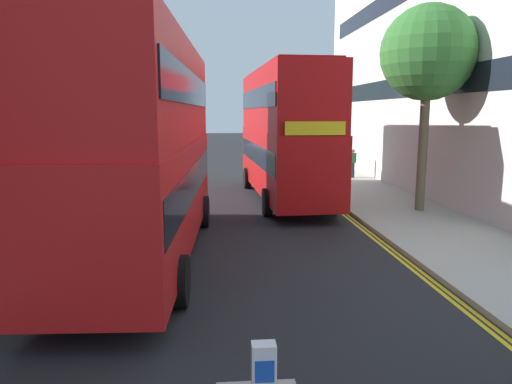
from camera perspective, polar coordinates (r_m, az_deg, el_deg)
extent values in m
cube|color=#ADA89E|center=(18.70, 17.29, -2.48)|extent=(4.00, 80.00, 0.14)
cube|color=#ADA89E|center=(18.34, -23.83, -3.09)|extent=(4.00, 80.00, 0.14)
cube|color=yellow|center=(16.17, 13.02, -4.36)|extent=(0.10, 56.00, 0.01)
cube|color=yellow|center=(16.12, 12.47, -4.38)|extent=(0.10, 56.00, 0.01)
cube|color=white|center=(5.90, 0.92, -21.71)|extent=(0.28, 0.20, 0.95)
cube|color=blue|center=(5.72, 1.04, -20.62)|extent=(0.22, 0.01, 0.26)
cube|color=red|center=(12.78, -12.93, -0.03)|extent=(3.01, 10.91, 2.60)
cube|color=red|center=(12.62, -13.36, 11.47)|extent=(2.95, 10.69, 2.50)
cube|color=black|center=(12.73, -12.98, 1.30)|extent=(3.02, 10.48, 0.84)
cube|color=black|center=(12.63, -13.38, 11.92)|extent=(3.00, 10.26, 0.80)
cube|color=yellow|center=(17.93, -9.91, 7.70)|extent=(2.00, 0.16, 0.44)
cube|color=maroon|center=(12.74, -13.60, 17.31)|extent=(2.71, 9.82, 0.10)
cylinder|color=black|center=(16.48, -14.90, -2.34)|extent=(0.35, 1.05, 1.04)
cylinder|color=black|center=(16.11, -6.19, -2.34)|extent=(0.35, 1.05, 1.04)
cylinder|color=black|center=(10.28, -23.18, -9.90)|extent=(0.35, 1.05, 1.04)
cylinder|color=black|center=(9.67, -8.98, -10.43)|extent=(0.35, 1.05, 1.04)
cube|color=#B20F0F|center=(20.99, 3.34, 3.81)|extent=(2.97, 10.90, 2.60)
cube|color=#B20F0F|center=(20.89, 3.41, 10.79)|extent=(2.91, 10.68, 2.50)
cube|color=black|center=(20.96, 3.35, 4.63)|extent=(2.98, 10.47, 0.84)
cube|color=black|center=(20.90, 3.41, 11.06)|extent=(2.96, 10.25, 0.80)
cube|color=yellow|center=(15.64, 7.07, 7.54)|extent=(2.00, 0.15, 0.44)
cube|color=maroon|center=(20.97, 3.44, 14.34)|extent=(2.67, 9.81, 0.10)
cylinder|color=black|center=(18.22, 9.12, -1.03)|extent=(0.34, 1.05, 1.04)
cylinder|color=black|center=(17.68, 1.33, -1.23)|extent=(0.34, 1.05, 1.04)
cylinder|color=black|center=(24.63, 4.73, 1.77)|extent=(0.34, 1.05, 1.04)
cylinder|color=black|center=(24.24, -1.06, 1.67)|extent=(0.34, 1.05, 1.04)
cylinder|color=#2D2D38|center=(27.76, 11.42, 2.57)|extent=(0.22, 0.22, 0.85)
cube|color=#338C4C|center=(27.68, 11.47, 4.02)|extent=(0.34, 0.22, 0.56)
sphere|color=#9E7051|center=(27.65, 11.50, 4.82)|extent=(0.20, 0.20, 0.20)
cylinder|color=#6B6047|center=(18.90, 19.24, 5.04)|extent=(0.34, 0.34, 4.75)
cylinder|color=#6B6047|center=(18.99, 21.36, 13.28)|extent=(0.45, 1.12, 0.84)
cylinder|color=#6B6047|center=(19.57, 18.38, 13.78)|extent=(1.58, 0.42, 1.16)
cylinder|color=#6B6047|center=(18.46, 17.82, 14.09)|extent=(0.51, 1.56, 1.15)
cylinder|color=#6B6047|center=(18.18, 20.46, 14.07)|extent=(1.62, 0.33, 1.18)
sphere|color=#33702D|center=(18.98, 19.81, 15.33)|extent=(3.42, 3.42, 3.42)
cylinder|color=#6B6047|center=(33.91, 6.21, 7.28)|extent=(0.38, 0.38, 4.82)
cylinder|color=#6B6047|center=(34.08, 7.05, 11.88)|extent=(0.28, 1.00, 0.75)
cylinder|color=#6B6047|center=(34.42, 6.29, 11.91)|extent=(1.07, 0.32, 0.79)
cylinder|color=#6B6047|center=(33.98, 4.95, 12.30)|extent=(0.51, 1.59, 1.18)
cylinder|color=#6B6047|center=(33.40, 6.62, 12.05)|extent=(1.17, 0.29, 0.86)
sphere|color=#33702D|center=(33.95, 6.31, 12.83)|extent=(2.91, 2.91, 2.91)
cylinder|color=#6B6047|center=(39.50, 5.92, 7.16)|extent=(0.33, 0.33, 4.24)
cylinder|color=#6B6047|center=(39.67, 7.07, 10.98)|extent=(0.19, 1.57, 1.14)
cylinder|color=#6B6047|center=(40.07, 6.15, 10.82)|extent=(1.21, 0.58, 0.93)
cylinder|color=#6B6047|center=(39.64, 5.13, 10.85)|extent=(0.64, 1.18, 0.92)
cylinder|color=#6B6047|center=(39.02, 5.07, 11.05)|extent=(0.83, 1.47, 1.16)
cylinder|color=#6B6047|center=(39.09, 6.57, 10.81)|extent=(1.04, 0.75, 0.87)
sphere|color=#33702D|center=(39.51, 6.00, 12.02)|extent=(4.11, 4.11, 4.11)
cube|color=silver|center=(26.74, 27.71, 14.35)|extent=(10.00, 28.00, 13.14)
cube|color=black|center=(24.36, 17.19, 11.85)|extent=(0.04, 24.64, 1.00)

